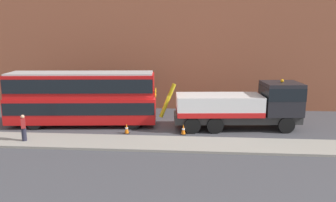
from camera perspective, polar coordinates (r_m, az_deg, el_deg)
The scene contains 8 objects.
ground_plane at distance 25.45m, azimuth -0.49°, elevation -4.30°, with size 120.00×120.00×0.00m, color #424247.
near_kerb at distance 21.44m, azimuth -1.48°, elevation -7.20°, with size 60.00×2.80×0.15m, color gray.
building_facade at distance 31.05m, azimuth 0.58°, elevation 13.64°, with size 60.00×1.50×16.00m.
recovery_tow_truck at distance 25.01m, azimuth 12.61°, elevation -0.72°, with size 10.23×3.46×3.67m.
double_decker_bus at distance 26.00m, azimuth -14.34°, elevation 0.73°, with size 11.19×3.56×4.06m.
pedestrian_onlooker at distance 23.37m, azimuth -23.25°, elevation -4.23°, with size 0.41×0.47×1.71m.
traffic_cone_near_bus at distance 23.79m, azimuth -7.02°, elevation -4.69°, with size 0.36×0.36×0.72m.
traffic_cone_midway at distance 23.41m, azimuth 2.61°, elevation -4.88°, with size 0.36×0.36×0.72m.
Camera 1 is at (2.15, -24.37, 7.02)m, focal length 36.03 mm.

